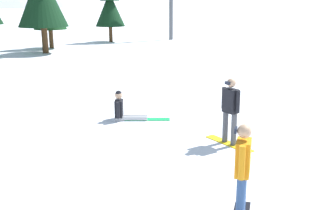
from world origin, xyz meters
TOP-DOWN VIEW (x-y plane):
  - snowboarder_foreground at (-3.99, 0.09)m, footprint 1.21×1.34m
  - snowboarder_midground at (-1.89, 3.48)m, footprint 0.55×1.61m
  - snowboarder_background at (-3.61, 6.84)m, footprint 1.72×1.13m
  - pine_tree_broad at (3.52, 29.28)m, footprint 2.51×2.51m
  - pine_tree_twin at (-1.98, 27.00)m, footprint 2.44×2.44m

SIDE VIEW (x-z plane):
  - snowboarder_background at x=-3.61m, z-range -0.15..0.81m
  - snowboarder_midground at x=-1.89m, z-range 0.05..1.85m
  - snowboarder_foreground at x=-3.99m, z-range 0.06..1.87m
  - pine_tree_broad at x=3.52m, z-range 0.28..6.39m
  - pine_tree_twin at x=-1.98m, z-range 0.29..6.78m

